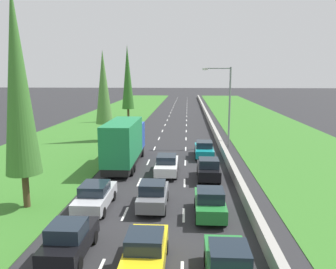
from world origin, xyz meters
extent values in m
plane|color=#28282B|center=(0.00, 60.00, 0.00)|extent=(300.00, 300.00, 0.00)
cube|color=#387528|center=(-12.65, 60.00, 0.02)|extent=(14.00, 140.00, 0.04)
cube|color=#387528|center=(14.35, 60.00, 0.02)|extent=(14.00, 140.00, 0.04)
cube|color=#9E9B93|center=(5.70, 60.00, 0.42)|extent=(0.44, 120.00, 0.85)
cube|color=white|center=(-1.75, 15.00, 0.01)|extent=(0.14, 2.00, 0.01)
cube|color=white|center=(-1.75, 21.00, 0.01)|extent=(0.14, 2.00, 0.01)
cube|color=white|center=(-1.75, 27.00, 0.01)|extent=(0.14, 2.00, 0.01)
cube|color=white|center=(-1.75, 33.00, 0.01)|extent=(0.14, 2.00, 0.01)
cube|color=white|center=(-1.75, 39.00, 0.01)|extent=(0.14, 2.00, 0.01)
cube|color=white|center=(-1.75, 45.00, 0.01)|extent=(0.14, 2.00, 0.01)
cube|color=white|center=(-1.75, 51.00, 0.01)|extent=(0.14, 2.00, 0.01)
cube|color=white|center=(-1.75, 57.00, 0.01)|extent=(0.14, 2.00, 0.01)
cube|color=white|center=(-1.75, 63.00, 0.01)|extent=(0.14, 2.00, 0.01)
cube|color=white|center=(-1.75, 69.00, 0.01)|extent=(0.14, 2.00, 0.01)
cube|color=white|center=(-1.75, 75.00, 0.01)|extent=(0.14, 2.00, 0.01)
cube|color=white|center=(-1.75, 81.00, 0.01)|extent=(0.14, 2.00, 0.01)
cube|color=white|center=(-1.75, 87.00, 0.01)|extent=(0.14, 2.00, 0.01)
cube|color=white|center=(-1.75, 93.00, 0.01)|extent=(0.14, 2.00, 0.01)
cube|color=white|center=(-1.75, 99.00, 0.01)|extent=(0.14, 2.00, 0.01)
cube|color=white|center=(-1.75, 105.00, 0.01)|extent=(0.14, 2.00, 0.01)
cube|color=white|center=(-1.75, 111.00, 0.01)|extent=(0.14, 2.00, 0.01)
cube|color=white|center=(-1.75, 117.00, 0.01)|extent=(0.14, 2.00, 0.01)
cube|color=white|center=(1.75, 15.00, 0.01)|extent=(0.14, 2.00, 0.01)
cube|color=white|center=(1.75, 21.00, 0.01)|extent=(0.14, 2.00, 0.01)
cube|color=white|center=(1.75, 27.00, 0.01)|extent=(0.14, 2.00, 0.01)
cube|color=white|center=(1.75, 33.00, 0.01)|extent=(0.14, 2.00, 0.01)
cube|color=white|center=(1.75, 39.00, 0.01)|extent=(0.14, 2.00, 0.01)
cube|color=white|center=(1.75, 45.00, 0.01)|extent=(0.14, 2.00, 0.01)
cube|color=white|center=(1.75, 51.00, 0.01)|extent=(0.14, 2.00, 0.01)
cube|color=white|center=(1.75, 57.00, 0.01)|extent=(0.14, 2.00, 0.01)
cube|color=white|center=(1.75, 63.00, 0.01)|extent=(0.14, 2.00, 0.01)
cube|color=white|center=(1.75, 69.00, 0.01)|extent=(0.14, 2.00, 0.01)
cube|color=white|center=(1.75, 75.00, 0.01)|extent=(0.14, 2.00, 0.01)
cube|color=white|center=(1.75, 81.00, 0.01)|extent=(0.14, 2.00, 0.01)
cube|color=white|center=(1.75, 87.00, 0.01)|extent=(0.14, 2.00, 0.01)
cube|color=white|center=(1.75, 93.00, 0.01)|extent=(0.14, 2.00, 0.01)
cube|color=white|center=(1.75, 99.00, 0.01)|extent=(0.14, 2.00, 0.01)
cube|color=white|center=(1.75, 105.00, 0.01)|extent=(0.14, 2.00, 0.01)
cube|color=white|center=(1.75, 111.00, 0.01)|extent=(0.14, 2.00, 0.01)
cube|color=white|center=(1.75, 117.00, 0.01)|extent=(0.14, 2.00, 0.01)
cube|color=#237A33|center=(3.55, 8.53, 0.70)|extent=(1.68, 3.90, 0.76)
cube|color=#19232D|center=(3.55, 8.23, 1.40)|extent=(1.52, 1.60, 0.64)
cylinder|color=black|center=(2.79, 9.74, 0.32)|extent=(0.22, 0.64, 0.64)
cylinder|color=black|center=(4.31, 9.74, 0.32)|extent=(0.22, 0.64, 0.64)
cube|color=black|center=(-3.35, 10.19, 0.70)|extent=(1.68, 3.90, 0.76)
cube|color=#19232D|center=(-3.35, 9.89, 1.40)|extent=(1.52, 1.60, 0.64)
cylinder|color=black|center=(-4.11, 11.39, 0.32)|extent=(0.22, 0.64, 0.64)
cylinder|color=black|center=(-2.59, 11.39, 0.32)|extent=(0.22, 0.64, 0.64)
cylinder|color=black|center=(-4.11, 8.98, 0.32)|extent=(0.22, 0.64, 0.64)
cylinder|color=black|center=(-2.59, 8.98, 0.32)|extent=(0.22, 0.64, 0.64)
cube|color=yellow|center=(0.20, 9.41, 0.70)|extent=(1.68, 3.90, 0.76)
cube|color=#19232D|center=(0.20, 9.11, 1.40)|extent=(1.52, 1.60, 0.64)
cylinder|color=black|center=(-0.56, 10.62, 0.32)|extent=(0.22, 0.64, 0.64)
cylinder|color=black|center=(0.96, 10.62, 0.32)|extent=(0.22, 0.64, 0.64)
cube|color=silver|center=(-3.70, 15.75, 0.68)|extent=(1.76, 4.50, 0.72)
cube|color=#19232D|center=(-3.70, 15.60, 1.34)|extent=(1.56, 1.90, 0.60)
cylinder|color=black|center=(-4.50, 17.14, 0.32)|extent=(0.22, 0.64, 0.64)
cylinder|color=black|center=(-2.90, 17.14, 0.32)|extent=(0.22, 0.64, 0.64)
cylinder|color=black|center=(-4.50, 14.35, 0.32)|extent=(0.22, 0.64, 0.64)
cylinder|color=black|center=(-2.90, 14.35, 0.32)|extent=(0.22, 0.64, 0.64)
cube|color=#237A33|center=(3.26, 14.97, 0.70)|extent=(1.68, 3.90, 0.76)
cube|color=#19232D|center=(3.26, 14.67, 1.40)|extent=(1.52, 1.60, 0.64)
cylinder|color=black|center=(2.50, 16.18, 0.32)|extent=(0.22, 0.64, 0.64)
cylinder|color=black|center=(4.02, 16.18, 0.32)|extent=(0.22, 0.64, 0.64)
cylinder|color=black|center=(2.50, 13.76, 0.32)|extent=(0.22, 0.64, 0.64)
cylinder|color=black|center=(4.02, 13.76, 0.32)|extent=(0.22, 0.64, 0.64)
cube|color=slate|center=(-0.17, 16.09, 0.70)|extent=(1.68, 3.90, 0.76)
cube|color=#19232D|center=(-0.17, 15.79, 1.40)|extent=(1.52, 1.60, 0.64)
cylinder|color=black|center=(-0.93, 17.30, 0.32)|extent=(0.22, 0.64, 0.64)
cylinder|color=black|center=(0.59, 17.30, 0.32)|extent=(0.22, 0.64, 0.64)
cylinder|color=black|center=(-0.93, 14.88, 0.32)|extent=(0.22, 0.64, 0.64)
cylinder|color=black|center=(0.59, 14.88, 0.32)|extent=(0.22, 0.64, 0.64)
cube|color=black|center=(3.60, 22.12, 0.70)|extent=(1.68, 3.90, 0.76)
cube|color=#19232D|center=(3.60, 21.82, 1.40)|extent=(1.52, 1.60, 0.64)
cylinder|color=black|center=(2.84, 23.33, 0.32)|extent=(0.22, 0.64, 0.64)
cylinder|color=black|center=(4.36, 23.33, 0.32)|extent=(0.22, 0.64, 0.64)
cylinder|color=black|center=(2.84, 20.91, 0.32)|extent=(0.22, 0.64, 0.64)
cylinder|color=black|center=(4.36, 20.91, 0.32)|extent=(0.22, 0.64, 0.64)
cube|color=white|center=(0.23, 23.33, 0.68)|extent=(1.76, 4.50, 0.72)
cube|color=#19232D|center=(0.23, 23.18, 1.34)|extent=(1.56, 1.90, 0.60)
cylinder|color=black|center=(-0.57, 24.73, 0.32)|extent=(0.22, 0.64, 0.64)
cylinder|color=black|center=(1.03, 24.73, 0.32)|extent=(0.22, 0.64, 0.64)
cylinder|color=black|center=(-0.57, 21.94, 0.32)|extent=(0.22, 0.64, 0.64)
cylinder|color=black|center=(1.03, 21.94, 0.32)|extent=(0.22, 0.64, 0.64)
cube|color=teal|center=(3.60, 29.38, 0.68)|extent=(1.76, 4.50, 0.72)
cube|color=#19232D|center=(3.60, 29.23, 1.34)|extent=(1.56, 1.90, 0.60)
cylinder|color=black|center=(2.80, 30.77, 0.32)|extent=(0.22, 0.64, 0.64)
cylinder|color=black|center=(4.40, 30.77, 0.32)|extent=(0.22, 0.64, 0.64)
cylinder|color=black|center=(2.80, 27.98, 0.32)|extent=(0.22, 0.64, 0.64)
cylinder|color=black|center=(4.40, 27.98, 0.32)|extent=(0.22, 0.64, 0.64)
cube|color=black|center=(-3.70, 25.86, 0.60)|extent=(2.20, 9.40, 0.56)
cube|color=#1E47B7|center=(-3.70, 29.46, 2.13)|extent=(2.40, 2.20, 2.50)
cube|color=#1E7F47|center=(-3.70, 24.76, 2.53)|extent=(2.44, 7.20, 3.30)
cylinder|color=black|center=(-4.82, 29.16, 0.32)|extent=(0.22, 0.64, 0.64)
cylinder|color=black|center=(-2.58, 29.16, 0.32)|extent=(0.22, 0.64, 0.64)
cylinder|color=black|center=(-4.82, 23.68, 0.32)|extent=(0.22, 0.64, 0.64)
cylinder|color=black|center=(-2.58, 23.68, 0.32)|extent=(0.22, 0.64, 0.64)
cylinder|color=black|center=(-4.82, 22.60, 0.32)|extent=(0.22, 0.64, 0.64)
cylinder|color=black|center=(-2.58, 22.60, 0.32)|extent=(0.22, 0.64, 0.64)
cylinder|color=#4C3823|center=(-8.03, 15.67, 1.10)|extent=(0.40, 0.40, 2.20)
cone|color=#3D752D|center=(-8.03, 15.67, 7.75)|extent=(2.13, 2.13, 11.11)
cylinder|color=#4C3823|center=(-8.33, 37.05, 1.10)|extent=(0.40, 0.40, 2.20)
cone|color=#4C7F38|center=(-8.33, 37.05, 6.66)|extent=(2.08, 2.08, 8.93)
cylinder|color=#4C3823|center=(-8.62, 55.51, 1.10)|extent=(0.40, 0.40, 2.20)
cone|color=#2D6623|center=(-8.62, 55.51, 7.71)|extent=(2.13, 2.13, 11.03)
cylinder|color=gray|center=(6.60, 34.21, 4.50)|extent=(0.20, 0.20, 9.00)
cylinder|color=gray|center=(5.20, 34.21, 8.85)|extent=(2.80, 0.12, 0.12)
cube|color=silver|center=(3.80, 34.21, 8.75)|extent=(0.60, 0.28, 0.20)
camera|label=1|loc=(1.91, -3.72, 8.15)|focal=36.05mm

